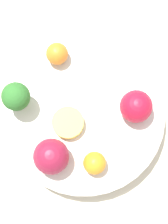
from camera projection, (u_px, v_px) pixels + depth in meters
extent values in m
plane|color=gray|center=(84.00, 120.00, 0.66)|extent=(6.00, 6.00, 0.00)
cube|color=beige|center=(84.00, 119.00, 0.65)|extent=(1.20, 1.20, 0.02)
cylinder|color=silver|center=(84.00, 116.00, 0.62)|extent=(0.26, 0.26, 0.04)
cylinder|color=#8CB76B|center=(19.00, 101.00, 0.59)|extent=(0.02, 0.02, 0.02)
sphere|color=#2D6B28|center=(16.00, 97.00, 0.56)|extent=(0.04, 0.04, 0.04)
sphere|color=maroon|center=(51.00, 156.00, 0.56)|extent=(0.05, 0.05, 0.05)
sphere|color=#B7142D|center=(136.00, 106.00, 0.57)|extent=(0.05, 0.05, 0.05)
sphere|color=orange|center=(57.00, 54.00, 0.60)|extent=(0.04, 0.04, 0.04)
sphere|color=orange|center=(95.00, 163.00, 0.56)|extent=(0.04, 0.04, 0.04)
cylinder|color=#F4CC4C|center=(68.00, 123.00, 0.59)|extent=(0.05, 0.05, 0.02)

